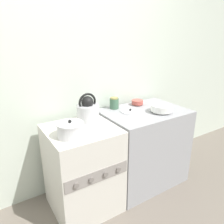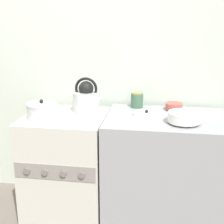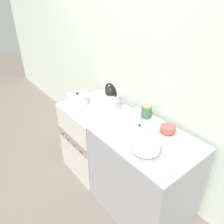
{
  "view_description": "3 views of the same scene",
  "coord_description": "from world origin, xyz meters",
  "px_view_note": "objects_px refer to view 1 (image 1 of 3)",
  "views": [
    {
      "loc": [
        -0.71,
        -1.33,
        1.61
      ],
      "look_at": [
        0.32,
        0.29,
        0.92
      ],
      "focal_mm": 35.0,
      "sensor_mm": 36.0,
      "label": 1
    },
    {
      "loc": [
        0.69,
        -1.85,
        1.52
      ],
      "look_at": [
        0.35,
        0.29,
        0.88
      ],
      "focal_mm": 50.0,
      "sensor_mm": 36.0,
      "label": 2
    },
    {
      "loc": [
        1.7,
        -0.82,
        1.94
      ],
      "look_at": [
        0.33,
        0.28,
        0.92
      ],
      "focal_mm": 35.0,
      "sensor_mm": 36.0,
      "label": 3
    }
  ],
  "objects_px": {
    "storage_jar": "(114,103)",
    "small_ceramic_bowl": "(137,102)",
    "enamel_bowl": "(161,108)",
    "stove": "(83,169)",
    "kettle": "(88,110)",
    "cooking_pot": "(70,130)",
    "loose_pot_lid": "(130,111)"
  },
  "relations": [
    {
      "from": "storage_jar",
      "to": "small_ceramic_bowl",
      "type": "bearing_deg",
      "value": -7.43
    },
    {
      "from": "small_ceramic_bowl",
      "to": "enamel_bowl",
      "type": "bearing_deg",
      "value": -80.56
    },
    {
      "from": "stove",
      "to": "enamel_bowl",
      "type": "xyz_separation_m",
      "value": [
        0.86,
        -0.1,
        0.48
      ]
    },
    {
      "from": "kettle",
      "to": "small_ceramic_bowl",
      "type": "relative_size",
      "value": 2.1
    },
    {
      "from": "cooking_pot",
      "to": "storage_jar",
      "type": "height_order",
      "value": "cooking_pot"
    },
    {
      "from": "stove",
      "to": "loose_pot_lid",
      "type": "distance_m",
      "value": 0.75
    },
    {
      "from": "small_ceramic_bowl",
      "to": "loose_pot_lid",
      "type": "bearing_deg",
      "value": -145.65
    },
    {
      "from": "cooking_pot",
      "to": "loose_pot_lid",
      "type": "bearing_deg",
      "value": 14.21
    },
    {
      "from": "small_ceramic_bowl",
      "to": "storage_jar",
      "type": "bearing_deg",
      "value": 172.57
    },
    {
      "from": "stove",
      "to": "small_ceramic_bowl",
      "type": "bearing_deg",
      "value": 15.38
    },
    {
      "from": "cooking_pot",
      "to": "storage_jar",
      "type": "xyz_separation_m",
      "value": [
        0.65,
        0.36,
        0.02
      ]
    },
    {
      "from": "cooking_pot",
      "to": "loose_pot_lid",
      "type": "relative_size",
      "value": 1.02
    },
    {
      "from": "stove",
      "to": "small_ceramic_bowl",
      "type": "xyz_separation_m",
      "value": [
        0.8,
        0.22,
        0.46
      ]
    },
    {
      "from": "kettle",
      "to": "storage_jar",
      "type": "height_order",
      "value": "kettle"
    },
    {
      "from": "small_ceramic_bowl",
      "to": "storage_jar",
      "type": "xyz_separation_m",
      "value": [
        -0.29,
        0.04,
        0.03
      ]
    },
    {
      "from": "storage_jar",
      "to": "loose_pot_lid",
      "type": "distance_m",
      "value": 0.2
    },
    {
      "from": "cooking_pot",
      "to": "loose_pot_lid",
      "type": "xyz_separation_m",
      "value": [
        0.74,
        0.19,
        -0.04
      ]
    },
    {
      "from": "kettle",
      "to": "loose_pot_lid",
      "type": "distance_m",
      "value": 0.47
    },
    {
      "from": "small_ceramic_bowl",
      "to": "loose_pot_lid",
      "type": "distance_m",
      "value": 0.25
    },
    {
      "from": "storage_jar",
      "to": "stove",
      "type": "bearing_deg",
      "value": -153.32
    },
    {
      "from": "kettle",
      "to": "small_ceramic_bowl",
      "type": "height_order",
      "value": "kettle"
    },
    {
      "from": "enamel_bowl",
      "to": "loose_pot_lid",
      "type": "distance_m",
      "value": 0.32
    },
    {
      "from": "enamel_bowl",
      "to": "storage_jar",
      "type": "distance_m",
      "value": 0.5
    },
    {
      "from": "enamel_bowl",
      "to": "small_ceramic_bowl",
      "type": "height_order",
      "value": "enamel_bowl"
    },
    {
      "from": "stove",
      "to": "kettle",
      "type": "height_order",
      "value": "kettle"
    },
    {
      "from": "kettle",
      "to": "enamel_bowl",
      "type": "bearing_deg",
      "value": -17.82
    },
    {
      "from": "loose_pot_lid",
      "to": "enamel_bowl",
      "type": "bearing_deg",
      "value": -35.86
    },
    {
      "from": "kettle",
      "to": "loose_pot_lid",
      "type": "relative_size",
      "value": 1.28
    },
    {
      "from": "stove",
      "to": "small_ceramic_bowl",
      "type": "relative_size",
      "value": 6.49
    },
    {
      "from": "kettle",
      "to": "cooking_pot",
      "type": "distance_m",
      "value": 0.36
    },
    {
      "from": "small_ceramic_bowl",
      "to": "kettle",
      "type": "bearing_deg",
      "value": -172.12
    },
    {
      "from": "kettle",
      "to": "loose_pot_lid",
      "type": "xyz_separation_m",
      "value": [
        0.46,
        -0.05,
        -0.08
      ]
    }
  ]
}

